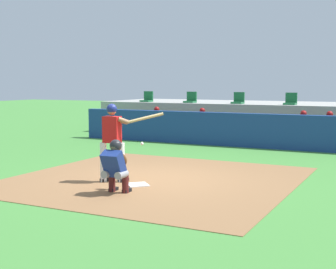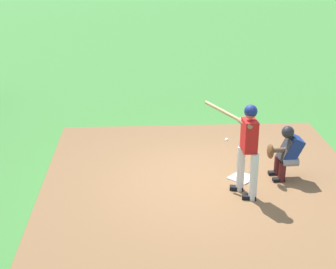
% 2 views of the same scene
% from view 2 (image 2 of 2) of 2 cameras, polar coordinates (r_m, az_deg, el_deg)
% --- Properties ---
extents(ground_plane, '(80.00, 80.00, 0.00)m').
position_cam_2_polar(ground_plane, '(10.42, 3.86, -5.05)').
color(ground_plane, '#428438').
extents(dirt_infield, '(6.40, 6.40, 0.01)m').
position_cam_2_polar(dirt_infield, '(10.42, 3.86, -5.03)').
color(dirt_infield, olive).
rests_on(dirt_infield, ground).
extents(home_plate, '(0.62, 0.62, 0.02)m').
position_cam_2_polar(home_plate, '(10.54, 8.20, -4.79)').
color(home_plate, white).
rests_on(home_plate, dirt_infield).
extents(batter_at_plate, '(1.24, 0.88, 1.80)m').
position_cam_2_polar(batter_at_plate, '(9.51, 8.84, -1.08)').
color(batter_at_plate, silver).
rests_on(batter_at_plate, ground).
extents(catcher_crouched, '(0.49, 1.59, 1.13)m').
position_cam_2_polar(catcher_crouched, '(10.48, 12.98, -1.76)').
color(catcher_crouched, gray).
rests_on(catcher_crouched, ground).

